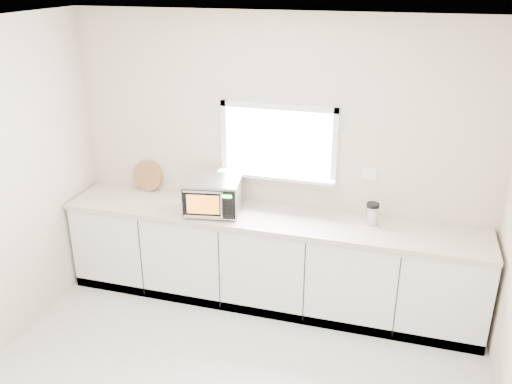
% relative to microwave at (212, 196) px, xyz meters
% --- Properties ---
extents(back_wall, '(4.00, 0.17, 2.70)m').
position_rel_microwave_xyz_m(back_wall, '(0.53, 0.38, 0.28)').
color(back_wall, beige).
rests_on(back_wall, ground).
extents(cabinets, '(3.92, 0.60, 0.88)m').
position_rel_microwave_xyz_m(cabinets, '(0.52, 0.08, -0.65)').
color(cabinets, silver).
rests_on(cabinets, ground).
extents(countertop, '(3.92, 0.64, 0.04)m').
position_rel_microwave_xyz_m(countertop, '(0.52, 0.07, -0.19)').
color(countertop, beige).
rests_on(countertop, cabinets).
extents(microwave, '(0.56, 0.47, 0.32)m').
position_rel_microwave_xyz_m(microwave, '(0.00, 0.00, 0.00)').
color(microwave, black).
rests_on(microwave, countertop).
extents(knife_block, '(0.11, 0.22, 0.31)m').
position_rel_microwave_xyz_m(knife_block, '(-0.13, -0.01, -0.04)').
color(knife_block, '#4E271C').
rests_on(knife_block, countertop).
extents(cutting_board, '(0.31, 0.07, 0.31)m').
position_rel_microwave_xyz_m(cutting_board, '(-0.83, 0.32, -0.01)').
color(cutting_board, olive).
rests_on(cutting_board, countertop).
extents(coffee_grinder, '(0.14, 0.14, 0.20)m').
position_rel_microwave_xyz_m(coffee_grinder, '(1.44, 0.18, -0.07)').
color(coffee_grinder, '#AFB2B6').
rests_on(coffee_grinder, countertop).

